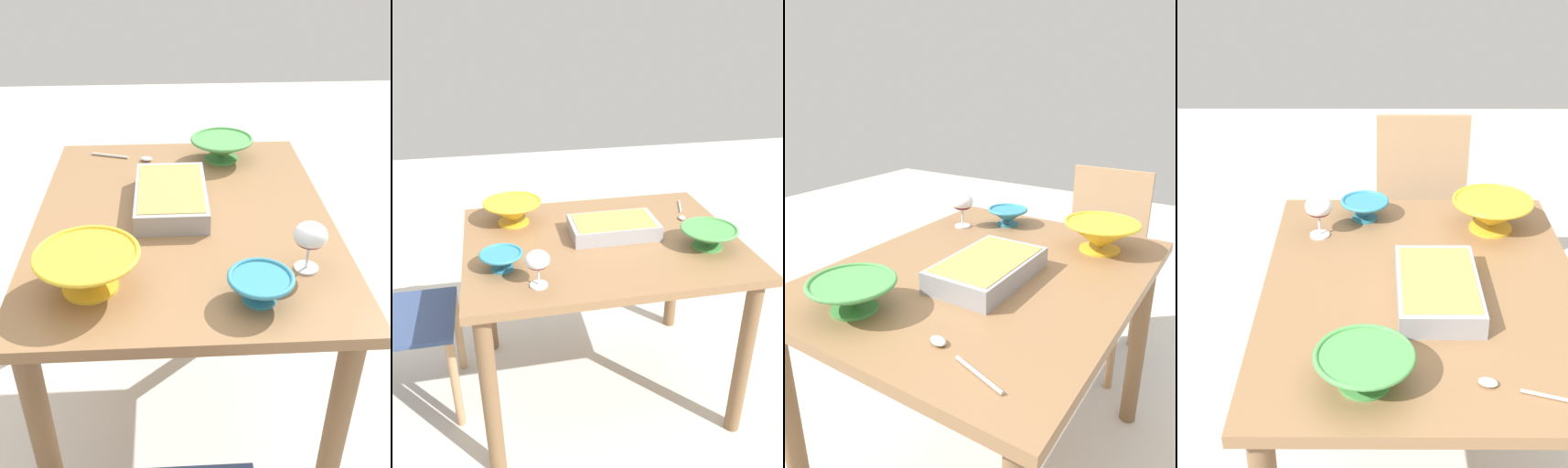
% 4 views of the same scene
% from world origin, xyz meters
% --- Properties ---
extents(ground_plane, '(8.00, 8.00, 0.00)m').
position_xyz_m(ground_plane, '(0.00, 0.00, 0.00)').
color(ground_plane, beige).
extents(dining_table, '(1.11, 0.87, 0.77)m').
position_xyz_m(dining_table, '(0.00, 0.00, 0.65)').
color(dining_table, olive).
rests_on(dining_table, ground_plane).
extents(wine_glass, '(0.08, 0.08, 0.13)m').
position_xyz_m(wine_glass, '(-0.29, -0.30, 0.86)').
color(wine_glass, white).
rests_on(wine_glass, dining_table).
extents(casserole_dish, '(0.36, 0.21, 0.06)m').
position_xyz_m(casserole_dish, '(0.06, 0.04, 0.80)').
color(casserole_dish, '#99999E').
rests_on(casserole_dish, dining_table).
extents(mixing_bowl, '(0.25, 0.25, 0.10)m').
position_xyz_m(mixing_bowl, '(-0.34, 0.24, 0.82)').
color(mixing_bowl, yellow).
rests_on(mixing_bowl, dining_table).
extents(small_bowl, '(0.16, 0.16, 0.07)m').
position_xyz_m(small_bowl, '(-0.41, -0.16, 0.81)').
color(small_bowl, teal).
rests_on(small_bowl, dining_table).
extents(serving_bowl, '(0.22, 0.22, 0.08)m').
position_xyz_m(serving_bowl, '(0.39, -0.15, 0.81)').
color(serving_bowl, '#4C994C').
rests_on(serving_bowl, dining_table).
extents(serving_spoon, '(0.09, 0.23, 0.01)m').
position_xyz_m(serving_spoon, '(0.41, 0.16, 0.77)').
color(serving_spoon, silver).
rests_on(serving_spoon, dining_table).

